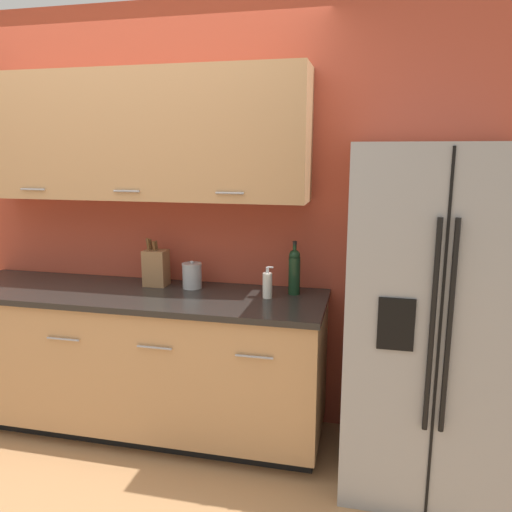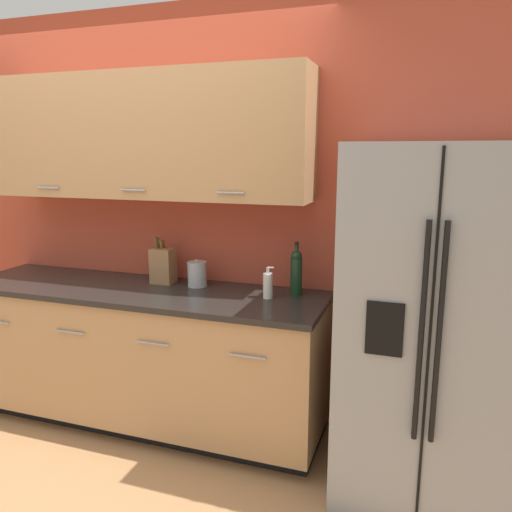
% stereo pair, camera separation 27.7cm
% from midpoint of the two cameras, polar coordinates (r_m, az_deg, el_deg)
% --- Properties ---
extents(ground_plane, '(14.00, 14.00, 0.00)m').
position_cam_midpoint_polar(ground_plane, '(3.03, -24.97, -23.87)').
color(ground_plane, '#B27F51').
extents(wall_back, '(10.00, 0.39, 2.60)m').
position_cam_midpoint_polar(wall_back, '(3.33, -15.96, 6.58)').
color(wall_back, '#AD422D').
rests_on(wall_back, ground_plane).
extents(counter_unit, '(2.32, 0.64, 0.90)m').
position_cam_midpoint_polar(counter_unit, '(3.27, -15.93, -11.37)').
color(counter_unit, black).
rests_on(counter_unit, ground_plane).
extents(refrigerator, '(0.83, 0.79, 1.76)m').
position_cam_midpoint_polar(refrigerator, '(2.68, 16.41, -6.91)').
color(refrigerator, gray).
rests_on(refrigerator, ground_plane).
extents(knife_block, '(0.14, 0.12, 0.30)m').
position_cam_midpoint_polar(knife_block, '(3.18, -13.83, -1.30)').
color(knife_block, olive).
rests_on(knife_block, counter_unit).
extents(wine_bottle, '(0.07, 0.07, 0.31)m').
position_cam_midpoint_polar(wine_bottle, '(2.90, 1.68, -1.72)').
color(wine_bottle, black).
rests_on(wine_bottle, counter_unit).
extents(soap_dispenser, '(0.06, 0.05, 0.18)m').
position_cam_midpoint_polar(soap_dispenser, '(2.84, -1.48, -3.36)').
color(soap_dispenser, silver).
rests_on(soap_dispenser, counter_unit).
extents(steel_canister, '(0.12, 0.12, 0.17)m').
position_cam_midpoint_polar(steel_canister, '(3.09, -9.89, -2.24)').
color(steel_canister, '#A3A3A5').
rests_on(steel_canister, counter_unit).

